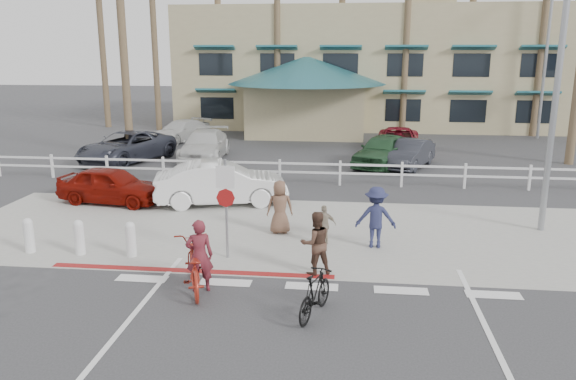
# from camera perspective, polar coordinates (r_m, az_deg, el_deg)

# --- Properties ---
(ground) EXTENTS (140.00, 140.00, 0.00)m
(ground) POSITION_cam_1_polar(r_m,az_deg,el_deg) (12.40, 2.22, -10.94)
(ground) COLOR #333335
(bike_path) EXTENTS (12.00, 16.00, 0.01)m
(bike_path) POSITION_cam_1_polar(r_m,az_deg,el_deg) (10.63, 1.37, -15.47)
(bike_path) COLOR #333335
(bike_path) RESTS_ON ground
(sidewalk_plaza) EXTENTS (22.00, 7.00, 0.01)m
(sidewalk_plaza) POSITION_cam_1_polar(r_m,az_deg,el_deg) (16.58, 3.40, -4.35)
(sidewalk_plaza) COLOR gray
(sidewalk_plaza) RESTS_ON ground
(cross_street) EXTENTS (40.00, 5.00, 0.01)m
(cross_street) POSITION_cam_1_polar(r_m,az_deg,el_deg) (20.41, 4.03, -0.82)
(cross_street) COLOR #333335
(cross_street) RESTS_ON ground
(parking_lot) EXTENTS (50.00, 16.00, 0.01)m
(parking_lot) POSITION_cam_1_polar(r_m,az_deg,el_deg) (29.69, 4.86, 3.88)
(parking_lot) COLOR #333335
(parking_lot) RESTS_ON ground
(curb_red) EXTENTS (7.00, 0.25, 0.02)m
(curb_red) POSITION_cam_1_polar(r_m,az_deg,el_deg) (13.99, -9.87, -8.10)
(curb_red) COLOR maroon
(curb_red) RESTS_ON ground
(rail_fence) EXTENTS (29.40, 0.16, 1.00)m
(rail_fence) POSITION_cam_1_polar(r_m,az_deg,el_deg) (22.22, 5.57, 1.70)
(rail_fence) COLOR silver
(rail_fence) RESTS_ON ground
(building) EXTENTS (28.00, 16.00, 11.30)m
(building) POSITION_cam_1_polar(r_m,az_deg,el_deg) (42.23, 8.39, 14.51)
(building) COLOR tan
(building) RESTS_ON ground
(sign_post) EXTENTS (0.50, 0.10, 2.90)m
(sign_post) POSITION_cam_1_polar(r_m,az_deg,el_deg) (14.28, -6.30, -1.41)
(sign_post) COLOR gray
(sign_post) RESTS_ON ground
(bollard_0) EXTENTS (0.26, 0.26, 0.95)m
(bollard_0) POSITION_cam_1_polar(r_m,az_deg,el_deg) (15.12, -15.68, -4.84)
(bollard_0) COLOR silver
(bollard_0) RESTS_ON ground
(bollard_1) EXTENTS (0.26, 0.26, 0.95)m
(bollard_1) POSITION_cam_1_polar(r_m,az_deg,el_deg) (15.69, -20.44, -4.53)
(bollard_1) COLOR silver
(bollard_1) RESTS_ON ground
(bollard_2) EXTENTS (0.26, 0.26, 0.95)m
(bollard_2) POSITION_cam_1_polar(r_m,az_deg,el_deg) (16.36, -24.83, -4.20)
(bollard_2) COLOR silver
(bollard_2) RESTS_ON ground
(streetlight_0) EXTENTS (0.60, 2.00, 9.00)m
(streetlight_0) POSITION_cam_1_polar(r_m,az_deg,el_deg) (17.67, 25.75, 10.31)
(streetlight_0) COLOR gray
(streetlight_0) RESTS_ON ground
(streetlight_1) EXTENTS (0.60, 2.00, 9.50)m
(streetlight_1) POSITION_cam_1_polar(r_m,az_deg,el_deg) (36.95, 24.72, 12.09)
(streetlight_1) COLOR gray
(streetlight_1) RESTS_ON ground
(palm_0) EXTENTS (4.00, 4.00, 15.00)m
(palm_0) POSITION_cam_1_polar(r_m,az_deg,el_deg) (40.89, -18.58, 16.57)
(palm_0) COLOR #1C4219
(palm_0) RESTS_ON ground
(palm_1) EXTENTS (4.00, 4.00, 13.00)m
(palm_1) POSITION_cam_1_polar(r_m,az_deg,el_deg) (38.42, -13.48, 15.61)
(palm_1) COLOR #1C4219
(palm_1) RESTS_ON ground
(palm_2) EXTENTS (4.00, 4.00, 16.00)m
(palm_2) POSITION_cam_1_polar(r_m,az_deg,el_deg) (38.33, -7.15, 18.12)
(palm_2) COLOR #1C4219
(palm_2) RESTS_ON ground
(palm_3) EXTENTS (4.00, 4.00, 14.00)m
(palm_3) POSITION_cam_1_polar(r_m,az_deg,el_deg) (36.57, -1.11, 16.85)
(palm_3) COLOR #1C4219
(palm_3) RESTS_ON ground
(palm_4) EXTENTS (4.00, 4.00, 15.00)m
(palm_4) POSITION_cam_1_polar(r_m,az_deg,el_deg) (37.28, 5.51, 17.51)
(palm_4) COLOR #1C4219
(palm_4) RESTS_ON ground
(palm_5) EXTENTS (4.00, 4.00, 13.00)m
(palm_5) POSITION_cam_1_polar(r_m,az_deg,el_deg) (36.37, 11.99, 15.79)
(palm_5) COLOR #1C4219
(palm_5) RESTS_ON ground
(palm_7) EXTENTS (4.00, 4.00, 14.00)m
(palm_7) POSITION_cam_1_polar(r_m,az_deg,el_deg) (37.94, 24.61, 15.53)
(palm_7) COLOR #1C4219
(palm_7) RESTS_ON ground
(palm_10) EXTENTS (4.00, 4.00, 12.00)m
(palm_10) POSITION_cam_1_polar(r_m,az_deg,el_deg) (28.36, -16.48, 15.07)
(palm_10) COLOR #1C4219
(palm_10) RESTS_ON ground
(bike_red) EXTENTS (1.42, 2.27, 1.12)m
(bike_red) POSITION_cam_1_polar(r_m,az_deg,el_deg) (12.76, -9.63, -7.65)
(bike_red) COLOR maroon
(bike_red) RESTS_ON ground
(rider_red) EXTENTS (0.69, 0.54, 1.66)m
(rider_red) POSITION_cam_1_polar(r_m,az_deg,el_deg) (12.60, -8.98, -6.61)
(rider_red) COLOR maroon
(rider_red) RESTS_ON ground
(bike_black) EXTENTS (0.93, 1.65, 0.96)m
(bike_black) POSITION_cam_1_polar(r_m,az_deg,el_deg) (11.46, 2.75, -10.51)
(bike_black) COLOR black
(bike_black) RESTS_ON ground
(rider_black) EXTENTS (0.92, 0.83, 1.55)m
(rider_black) POSITION_cam_1_polar(r_m,az_deg,el_deg) (13.41, 2.82, -5.40)
(rider_black) COLOR #4B3226
(rider_black) RESTS_ON ground
(pedestrian_a) EXTENTS (1.10, 0.65, 1.69)m
(pedestrian_a) POSITION_cam_1_polar(r_m,az_deg,el_deg) (15.33, 8.92, -2.76)
(pedestrian_a) COLOR #23274A
(pedestrian_a) RESTS_ON ground
(pedestrian_child) EXTENTS (0.70, 0.44, 1.12)m
(pedestrian_child) POSITION_cam_1_polar(r_m,az_deg,el_deg) (15.47, 3.71, -3.56)
(pedestrian_child) COLOR gray
(pedestrian_child) RESTS_ON ground
(pedestrian_b) EXTENTS (0.85, 0.64, 1.58)m
(pedestrian_b) POSITION_cam_1_polar(r_m,az_deg,el_deg) (16.32, -0.83, -1.75)
(pedestrian_b) COLOR brown
(pedestrian_b) RESTS_ON ground
(car_white_sedan) EXTENTS (4.78, 2.66, 1.49)m
(car_white_sedan) POSITION_cam_1_polar(r_m,az_deg,el_deg) (19.52, -6.78, 0.67)
(car_white_sedan) COLOR silver
(car_white_sedan) RESTS_ON ground
(car_red_compact) EXTENTS (3.95, 2.06, 1.28)m
(car_red_compact) POSITION_cam_1_polar(r_m,az_deg,el_deg) (20.53, -17.51, 0.48)
(car_red_compact) COLOR #6C0B04
(car_red_compact) RESTS_ON ground
(lot_car_0) EXTENTS (4.01, 5.70, 1.44)m
(lot_car_0) POSITION_cam_1_polar(r_m,az_deg,el_deg) (27.93, -16.11, 4.23)
(lot_car_0) COLOR #2B2D39
(lot_car_0) RESTS_ON ground
(lot_car_1) EXTENTS (2.29, 4.94, 1.40)m
(lot_car_1) POSITION_cam_1_polar(r_m,az_deg,el_deg) (27.71, -8.47, 4.51)
(lot_car_1) COLOR silver
(lot_car_1) RESTS_ON ground
(lot_car_2) EXTENTS (3.31, 4.65, 1.47)m
(lot_car_2) POSITION_cam_1_polar(r_m,az_deg,el_deg) (26.21, 9.64, 4.00)
(lot_car_2) COLOR #234A2A
(lot_car_2) RESTS_ON ground
(lot_car_3) EXTENTS (2.76, 4.11, 1.28)m
(lot_car_3) POSITION_cam_1_polar(r_m,az_deg,el_deg) (26.12, 12.22, 3.63)
(lot_car_3) COLOR #25272F
(lot_car_3) RESTS_ON ground
(lot_car_4) EXTENTS (3.27, 4.55, 1.22)m
(lot_car_4) POSITION_cam_1_polar(r_m,az_deg,el_deg) (33.52, -10.83, 5.91)
(lot_car_4) COLOR silver
(lot_car_4) RESTS_ON ground
(lot_car_5) EXTENTS (2.53, 4.81, 1.29)m
(lot_car_5) POSITION_cam_1_polar(r_m,az_deg,el_deg) (29.75, 11.10, 4.94)
(lot_car_5) COLOR maroon
(lot_car_5) RESTS_ON ground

